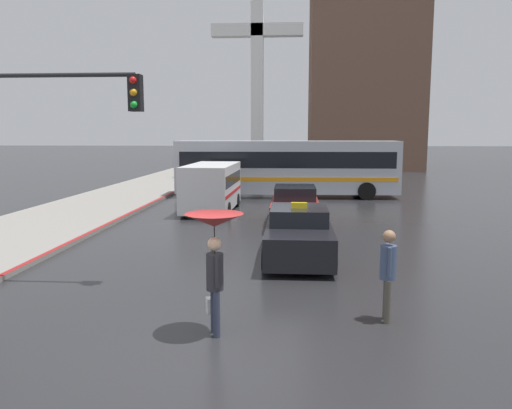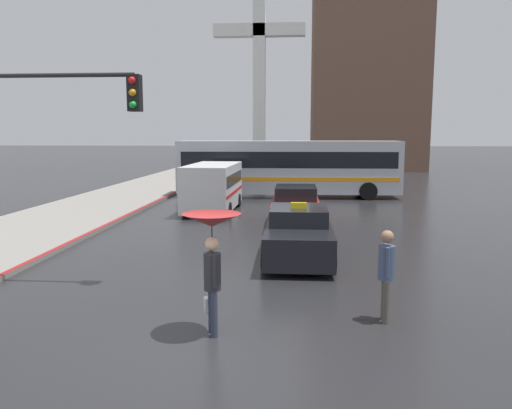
% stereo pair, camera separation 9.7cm
% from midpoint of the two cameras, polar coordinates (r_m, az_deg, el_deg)
% --- Properties ---
extents(ground_plane, '(300.00, 300.00, 0.00)m').
position_cam_midpoint_polar(ground_plane, '(8.17, -8.03, -17.34)').
color(ground_plane, '#262628').
extents(taxi, '(1.91, 4.31, 1.61)m').
position_cam_midpoint_polar(taxi, '(14.12, 5.07, -3.49)').
color(taxi, black).
rests_on(taxi, ground_plane).
extents(sedan_red, '(1.91, 4.68, 1.47)m').
position_cam_midpoint_polar(sedan_red, '(19.60, 4.69, -0.25)').
color(sedan_red, maroon).
rests_on(sedan_red, ground_plane).
extents(ambulance_van, '(2.18, 5.16, 2.15)m').
position_cam_midpoint_polar(ambulance_van, '(22.88, -4.82, 2.23)').
color(ambulance_van, silver).
rests_on(ambulance_van, ground_plane).
extents(city_bus, '(12.30, 2.87, 3.14)m').
position_cam_midpoint_polar(city_bus, '(28.09, 3.79, 4.43)').
color(city_bus, '#B2B7C1').
rests_on(city_bus, ground_plane).
extents(pedestrian_with_umbrella, '(1.01, 1.01, 2.15)m').
position_cam_midpoint_polar(pedestrian_with_umbrella, '(8.57, -4.74, -3.93)').
color(pedestrian_with_umbrella, '#2D3347').
rests_on(pedestrian_with_umbrella, ground_plane).
extents(pedestrian_man, '(0.32, 0.45, 1.74)m').
position_cam_midpoint_polar(pedestrian_man, '(9.63, 14.94, -7.02)').
color(pedestrian_man, '#4C473D').
rests_on(pedestrian_man, ground_plane).
extents(traffic_light, '(4.14, 0.38, 5.09)m').
position_cam_midpoint_polar(traffic_light, '(12.40, -23.13, 7.88)').
color(traffic_light, black).
rests_on(traffic_light, ground_plane).
extents(building_tower_near, '(10.88, 8.30, 33.14)m').
position_cam_midpoint_polar(building_tower_near, '(54.04, 12.87, 21.81)').
color(building_tower_near, brown).
rests_on(building_tower_near, ground_plane).
extents(monument_cross, '(6.83, 0.90, 15.52)m').
position_cam_midpoint_polar(monument_cross, '(38.87, 0.45, 15.86)').
color(monument_cross, white).
rests_on(monument_cross, ground_plane).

